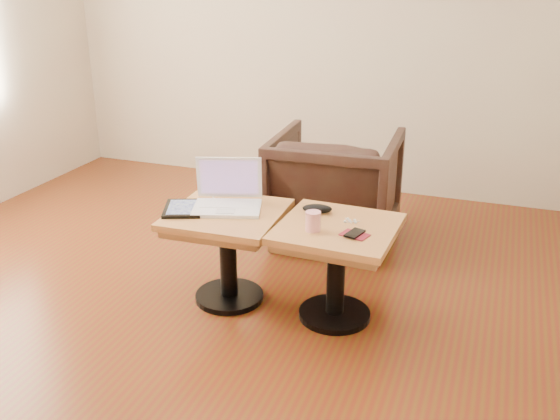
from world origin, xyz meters
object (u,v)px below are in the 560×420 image
(laptop, at_px, (228,198))
(armchair, at_px, (335,187))
(side_table_right, at_px, (337,249))
(striped_cup, at_px, (313,221))
(side_table_left, at_px, (227,234))

(laptop, bearing_deg, armchair, 51.65)
(laptop, distance_m, armchair, 1.04)
(side_table_right, distance_m, laptop, 0.66)
(side_table_right, bearing_deg, striped_cup, -132.32)
(side_table_left, distance_m, side_table_right, 0.62)
(striped_cup, height_order, armchair, armchair)
(side_table_left, height_order, armchair, armchair)
(side_table_left, distance_m, armchair, 1.07)
(side_table_left, bearing_deg, striped_cup, -11.15)
(side_table_left, relative_size, side_table_right, 0.99)
(side_table_left, xyz_separation_m, side_table_right, (0.62, 0.02, 0.00))
(armchair, bearing_deg, side_table_right, 103.21)
(side_table_left, bearing_deg, armchair, 70.06)
(striped_cup, bearing_deg, side_table_left, 170.69)
(side_table_right, distance_m, armchair, 1.04)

